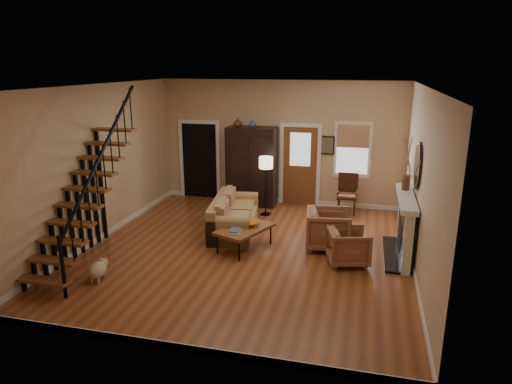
% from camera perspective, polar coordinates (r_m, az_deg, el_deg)
% --- Properties ---
extents(room, '(7.00, 7.33, 3.30)m').
position_cam_1_polar(room, '(10.71, -0.92, 3.94)').
color(room, brown).
rests_on(room, ground).
extents(staircase, '(0.94, 2.80, 3.20)m').
position_cam_1_polar(staircase, '(8.95, -20.99, 1.10)').
color(staircase, brown).
rests_on(staircase, ground).
extents(fireplace, '(0.33, 1.95, 2.30)m').
position_cam_1_polar(fireplace, '(9.40, 18.42, -3.47)').
color(fireplace, black).
rests_on(fireplace, ground).
extents(armoire, '(1.30, 0.60, 2.10)m').
position_cam_1_polar(armoire, '(12.19, -0.54, 3.22)').
color(armoire, black).
rests_on(armoire, ground).
extents(vase_a, '(0.24, 0.24, 0.25)m').
position_cam_1_polar(vase_a, '(11.99, -2.31, 8.68)').
color(vase_a, '#4C2619').
rests_on(vase_a, armoire).
extents(vase_b, '(0.20, 0.20, 0.21)m').
position_cam_1_polar(vase_b, '(11.89, -0.44, 8.54)').
color(vase_b, '#334C60').
rests_on(vase_b, armoire).
extents(sofa, '(1.20, 2.19, 0.78)m').
position_cam_1_polar(sofa, '(10.34, -2.74, -2.93)').
color(sofa, '#9C7C46').
rests_on(sofa, ground).
extents(coffee_table, '(1.13, 1.40, 0.47)m').
position_cam_1_polar(coffee_table, '(9.43, -1.43, -5.82)').
color(coffee_table, brown).
rests_on(coffee_table, ground).
extents(bowl, '(0.42, 0.42, 0.10)m').
position_cam_1_polar(bowl, '(9.46, -0.91, -3.91)').
color(bowl, orange).
rests_on(bowl, coffee_table).
extents(books, '(0.22, 0.30, 0.06)m').
position_cam_1_polar(books, '(9.10, -2.67, -4.89)').
color(books, beige).
rests_on(books, coffee_table).
extents(armchair_left, '(0.92, 0.91, 0.69)m').
position_cam_1_polar(armchair_left, '(8.92, 11.48, -6.68)').
color(armchair_left, brown).
rests_on(armchair_left, ground).
extents(armchair_right, '(1.00, 0.98, 0.82)m').
position_cam_1_polar(armchair_right, '(9.55, 9.02, -4.60)').
color(armchair_right, brown).
rests_on(armchair_right, ground).
extents(floor_lamp, '(0.41, 0.41, 1.50)m').
position_cam_1_polar(floor_lamp, '(11.37, 1.23, 0.72)').
color(floor_lamp, black).
rests_on(floor_lamp, ground).
extents(side_chair, '(0.54, 0.54, 1.02)m').
position_cam_1_polar(side_chair, '(11.77, 11.33, -0.27)').
color(side_chair, '#371D11').
rests_on(side_chair, ground).
extents(dog, '(0.33, 0.51, 0.35)m').
position_cam_1_polar(dog, '(8.62, -19.20, -9.35)').
color(dog, '#CBAF8B').
rests_on(dog, ground).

